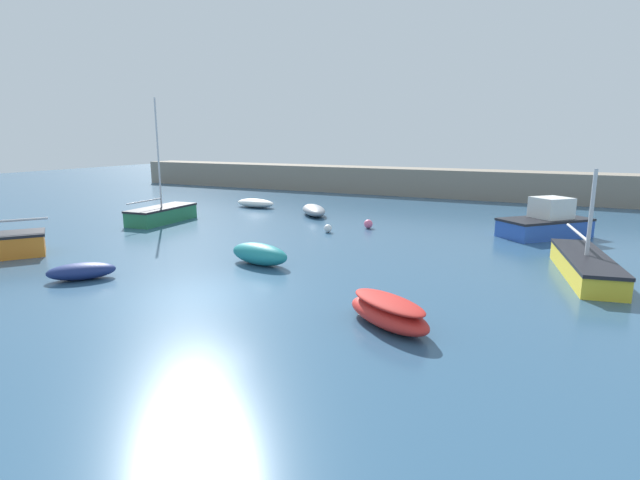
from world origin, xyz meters
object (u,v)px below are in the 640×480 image
(rowboat_white_midwater, at_px, (259,254))
(sailboat_twin_hulled, at_px, (585,265))
(rowboat_with_red_cover, at_px, (388,312))
(dinghy_near_pier, at_px, (81,271))
(rowboat_blue_near, at_px, (314,210))
(sailboat_tall_mast, at_px, (162,214))
(open_tender_yellow, at_px, (256,203))
(mooring_buoy_white, at_px, (328,228))
(mooring_buoy_pink, at_px, (368,224))
(motorboat_grey_hull, at_px, (546,223))

(rowboat_white_midwater, height_order, sailboat_twin_hulled, sailboat_twin_hulled)
(rowboat_with_red_cover, distance_m, dinghy_near_pier, 11.29)
(rowboat_blue_near, xyz_separation_m, sailboat_tall_mast, (-6.88, -6.38, 0.16))
(open_tender_yellow, height_order, mooring_buoy_white, open_tender_yellow)
(dinghy_near_pier, height_order, mooring_buoy_white, dinghy_near_pier)
(sailboat_twin_hulled, xyz_separation_m, sailboat_tall_mast, (-22.33, 2.07, 0.06))
(open_tender_yellow, height_order, rowboat_white_midwater, rowboat_white_midwater)
(rowboat_white_midwater, xyz_separation_m, mooring_buoy_pink, (1.00, 9.43, -0.18))
(rowboat_blue_near, relative_size, rowboat_with_red_cover, 1.14)
(open_tender_yellow, distance_m, mooring_buoy_pink, 11.09)
(sailboat_tall_mast, distance_m, mooring_buoy_pink, 12.27)
(rowboat_blue_near, bearing_deg, rowboat_with_red_cover, 175.04)
(rowboat_with_red_cover, relative_size, sailboat_tall_mast, 0.44)
(dinghy_near_pier, bearing_deg, mooring_buoy_white, 23.58)
(motorboat_grey_hull, distance_m, sailboat_twin_hulled, 7.70)
(open_tender_yellow, relative_size, sailboat_twin_hulled, 0.46)
(sailboat_tall_mast, relative_size, mooring_buoy_pink, 14.72)
(dinghy_near_pier, bearing_deg, rowboat_with_red_cover, -44.58)
(motorboat_grey_hull, relative_size, rowboat_with_red_cover, 1.53)
(motorboat_grey_hull, relative_size, sailboat_twin_hulled, 0.73)
(motorboat_grey_hull, distance_m, rowboat_with_red_cover, 15.61)
(motorboat_grey_hull, bearing_deg, dinghy_near_pier, 0.18)
(motorboat_grey_hull, distance_m, rowboat_blue_near, 13.83)
(motorboat_grey_hull, bearing_deg, rowboat_white_midwater, 1.03)
(rowboat_with_red_cover, bearing_deg, sailboat_twin_hulled, -89.54)
(rowboat_blue_near, bearing_deg, motorboat_grey_hull, -132.07)
(motorboat_grey_hull, xyz_separation_m, mooring_buoy_white, (-10.41, -3.96, -0.50))
(rowboat_with_red_cover, relative_size, mooring_buoy_pink, 6.45)
(sailboat_twin_hulled, height_order, mooring_buoy_pink, sailboat_twin_hulled)
(dinghy_near_pier, distance_m, sailboat_tall_mast, 12.18)
(rowboat_white_midwater, relative_size, dinghy_near_pier, 1.23)
(mooring_buoy_pink, bearing_deg, open_tender_yellow, 157.96)
(sailboat_tall_mast, relative_size, mooring_buoy_white, 16.66)
(rowboat_white_midwater, distance_m, sailboat_tall_mast, 12.22)
(rowboat_white_midwater, distance_m, mooring_buoy_pink, 9.49)
(rowboat_with_red_cover, xyz_separation_m, mooring_buoy_white, (-7.23, 11.32, -0.18))
(rowboat_white_midwater, bearing_deg, rowboat_with_red_cover, 159.58)
(sailboat_twin_hulled, relative_size, mooring_buoy_white, 15.25)
(sailboat_twin_hulled, bearing_deg, dinghy_near_pier, -73.40)
(open_tender_yellow, distance_m, motorboat_grey_hull, 19.36)
(dinghy_near_pier, bearing_deg, mooring_buoy_pink, 20.87)
(open_tender_yellow, distance_m, rowboat_blue_near, 5.60)
(sailboat_twin_hulled, relative_size, mooring_buoy_pink, 13.48)
(sailboat_twin_hulled, height_order, mooring_buoy_white, sailboat_twin_hulled)
(open_tender_yellow, relative_size, motorboat_grey_hull, 0.63)
(rowboat_white_midwater, xyz_separation_m, dinghy_near_pier, (-4.52, -4.64, -0.13))
(rowboat_with_red_cover, height_order, sailboat_tall_mast, sailboat_tall_mast)
(rowboat_with_red_cover, xyz_separation_m, mooring_buoy_pink, (-5.76, 13.45, -0.16))
(rowboat_blue_near, distance_m, sailboat_twin_hulled, 17.61)
(motorboat_grey_hull, relative_size, dinghy_near_pier, 2.03)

